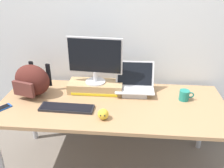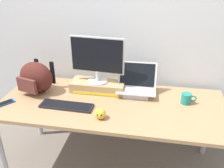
% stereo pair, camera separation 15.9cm
% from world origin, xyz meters
% --- Properties ---
extents(ground_plane, '(20.00, 20.00, 0.00)m').
position_xyz_m(ground_plane, '(0.00, 0.00, 0.00)').
color(ground_plane, '#70665B').
extents(back_wall, '(7.00, 0.10, 2.60)m').
position_xyz_m(back_wall, '(0.00, 0.50, 1.30)').
color(back_wall, silver).
rests_on(back_wall, ground).
extents(desk, '(1.94, 0.81, 0.72)m').
position_xyz_m(desk, '(0.00, 0.00, 0.66)').
color(desk, '#A87F56').
rests_on(desk, ground).
extents(toner_box_yellow, '(0.50, 0.21, 0.09)m').
position_xyz_m(toner_box_yellow, '(-0.17, 0.20, 0.76)').
color(toner_box_yellow, tan).
rests_on(toner_box_yellow, desk).
extents(desktop_monitor, '(0.49, 0.18, 0.42)m').
position_xyz_m(desktop_monitor, '(-0.17, 0.20, 1.03)').
color(desktop_monitor, silver).
rests_on(desktop_monitor, toner_box_yellow).
extents(open_laptop, '(0.35, 0.24, 0.28)m').
position_xyz_m(open_laptop, '(0.19, 0.20, 0.77)').
color(open_laptop, '#ADADB2').
rests_on(open_laptop, desk).
extents(external_keyboard, '(0.45, 0.14, 0.02)m').
position_xyz_m(external_keyboard, '(-0.36, -0.13, 0.73)').
color(external_keyboard, black).
rests_on(external_keyboard, desk).
extents(messenger_backpack, '(0.38, 0.32, 0.28)m').
position_xyz_m(messenger_backpack, '(-0.72, 0.09, 0.86)').
color(messenger_backpack, '#4C1E19').
rests_on(messenger_backpack, desk).
extents(coffee_mug, '(0.13, 0.09, 0.09)m').
position_xyz_m(coffee_mug, '(0.62, 0.11, 0.76)').
color(coffee_mug, '#1E7F70').
rests_on(coffee_mug, desk).
extents(cell_phone, '(0.15, 0.16, 0.01)m').
position_xyz_m(cell_phone, '(-0.89, -0.17, 0.72)').
color(cell_phone, '#19479E').
rests_on(cell_phone, desk).
extents(plush_toy, '(0.08, 0.08, 0.08)m').
position_xyz_m(plush_toy, '(-0.05, -0.24, 0.76)').
color(plush_toy, gold).
rests_on(plush_toy, desk).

